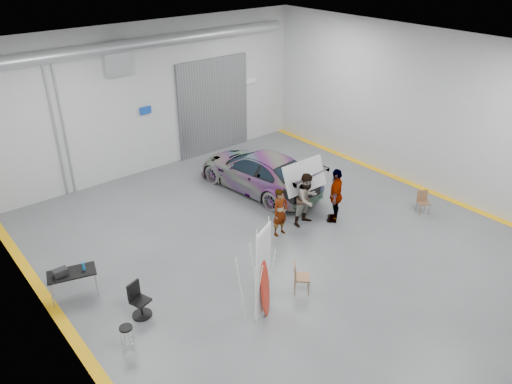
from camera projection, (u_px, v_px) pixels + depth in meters
ground at (287, 246)px, 15.95m from camera, size 16.00×16.00×0.00m
room_shell at (248, 105)px, 15.73m from camera, size 14.02×16.18×6.01m
sedan_car at (259, 171)px, 19.14m from camera, size 2.72×5.51×1.54m
person_a at (280, 212)px, 16.22m from camera, size 0.62×0.43×1.65m
person_b at (307, 199)px, 16.78m from camera, size 0.96×0.76×1.88m
person_c at (336, 195)px, 16.94m from camera, size 1.19×1.05×1.96m
surfboard_display at (262, 282)px, 12.48m from camera, size 0.74×0.45×2.81m
folding_chair_near at (301, 282)px, 13.83m from camera, size 0.61×0.70×0.92m
folding_chair_far at (423, 207)px, 17.73m from camera, size 0.52×0.57×0.81m
shop_stool at (127, 338)px, 11.88m from camera, size 0.34×0.34×0.66m
work_table at (69, 273)px, 13.36m from camera, size 1.38×0.96×1.03m
office_chair at (140, 301)px, 12.89m from camera, size 0.54×0.57×0.98m
trunk_lid at (304, 173)px, 17.13m from camera, size 1.79×1.09×0.04m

